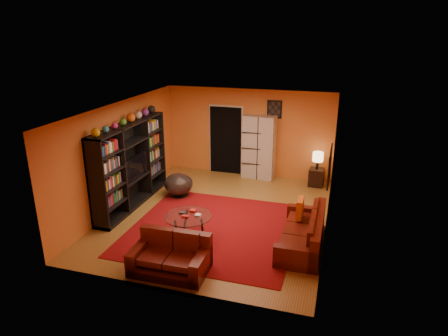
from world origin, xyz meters
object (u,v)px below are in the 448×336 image
(tv, at_px, (133,167))
(bowl_chair, at_px, (179,184))
(entertainment_unit, at_px, (131,165))
(loveseat, at_px, (171,256))
(storage_cabinet, at_px, (259,147))
(side_table, at_px, (316,177))
(coffee_table, at_px, (188,218))
(table_lamp, at_px, (318,157))
(sofa, at_px, (305,233))

(tv, height_order, bowl_chair, tv)
(bowl_chair, bearing_deg, entertainment_unit, -137.71)
(loveseat, distance_m, storage_cabinet, 5.29)
(side_table, bearing_deg, coffee_table, -121.96)
(tv, distance_m, bowl_chair, 1.37)
(loveseat, relative_size, table_lamp, 2.86)
(loveseat, relative_size, coffee_table, 1.40)
(storage_cabinet, bearing_deg, sofa, -58.77)
(table_lamp, bearing_deg, coffee_table, -121.96)
(tv, height_order, sofa, tv)
(storage_cabinet, distance_m, bowl_chair, 2.70)
(tv, height_order, coffee_table, tv)
(bowl_chair, bearing_deg, side_table, 27.30)
(entertainment_unit, distance_m, bowl_chair, 1.42)
(loveseat, relative_size, bowl_chair, 1.85)
(sofa, xyz_separation_m, side_table, (-0.05, 3.46, -0.04))
(bowl_chair, bearing_deg, tv, -135.83)
(coffee_table, bearing_deg, bowl_chair, 117.89)
(entertainment_unit, bearing_deg, bowl_chair, 42.29)
(loveseat, height_order, bowl_chair, loveseat)
(coffee_table, bearing_deg, side_table, 58.04)
(entertainment_unit, height_order, side_table, entertainment_unit)
(loveseat, xyz_separation_m, bowl_chair, (-1.22, 3.24, 0.04))
(sofa, bearing_deg, storage_cabinet, 115.72)
(bowl_chair, distance_m, table_lamp, 3.93)
(entertainment_unit, xyz_separation_m, sofa, (4.41, -0.86, -0.76))
(tv, relative_size, coffee_table, 0.98)
(coffee_table, bearing_deg, storage_cabinet, 80.63)
(entertainment_unit, relative_size, sofa, 1.48)
(bowl_chair, height_order, side_table, bowl_chair)
(loveseat, xyz_separation_m, storage_cabinet, (0.52, 5.22, 0.65))
(storage_cabinet, height_order, side_table, storage_cabinet)
(sofa, xyz_separation_m, table_lamp, (-0.05, 3.46, 0.56))
(entertainment_unit, height_order, coffee_table, entertainment_unit)
(entertainment_unit, bearing_deg, coffee_table, -31.55)
(tv, distance_m, table_lamp, 5.05)
(coffee_table, xyz_separation_m, side_table, (2.38, 3.82, -0.21))
(entertainment_unit, distance_m, loveseat, 3.31)
(sofa, bearing_deg, bowl_chair, 154.39)
(tv, xyz_separation_m, loveseat, (2.07, -2.41, -0.72))
(entertainment_unit, xyz_separation_m, table_lamp, (4.36, 2.61, -0.20))
(loveseat, height_order, storage_cabinet, storage_cabinet)
(tv, bearing_deg, storage_cabinet, -42.71)
(coffee_table, distance_m, table_lamp, 4.52)
(entertainment_unit, xyz_separation_m, side_table, (4.36, 2.61, -0.80))
(tv, height_order, loveseat, tv)
(tv, distance_m, side_table, 5.10)
(storage_cabinet, bearing_deg, bowl_chair, -125.87)
(side_table, height_order, table_lamp, table_lamp)
(entertainment_unit, relative_size, bowl_chair, 3.94)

